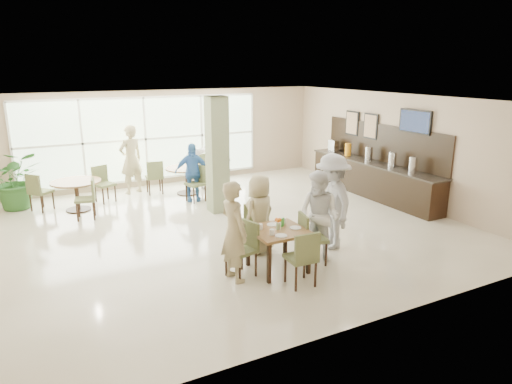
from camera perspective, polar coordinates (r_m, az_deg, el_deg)
name	(u,v)px	position (r m, az deg, el deg)	size (l,w,h in m)	color
ground	(223,228)	(10.18, -4.13, -4.50)	(10.00, 10.00, 0.00)	beige
room_shell	(222,152)	(9.73, -4.33, 4.96)	(10.00, 10.00, 10.00)	white
window_bank	(146,139)	(13.81, -13.63, 6.43)	(7.00, 0.04, 7.00)	silver
column	(217,155)	(11.02, -4.86, 4.60)	(0.45, 0.45, 2.80)	#737853
main_table	(278,235)	(7.94, 2.76, -5.34)	(0.92, 0.92, 0.75)	brown
round_table_left	(76,187)	(12.06, -21.55, 0.57)	(1.20, 1.20, 0.75)	brown
round_table_right	(187,173)	(12.86, -8.64, 2.35)	(1.17, 1.17, 0.75)	brown
chairs_main_table	(278,244)	(8.03, 2.72, -6.47)	(1.94, 1.96, 0.95)	#505A31
chairs_table_left	(77,191)	(12.10, -21.44, 0.06)	(2.14, 1.77, 0.95)	#505A31
chairs_table_right	(185,177)	(12.90, -8.88, 1.87)	(2.01, 1.85, 0.95)	#505A31
tabletop_clutter	(278,226)	(7.89, 2.75, -4.25)	(0.71, 0.75, 0.21)	white
buffet_counter	(373,176)	(12.91, 14.38, 1.93)	(0.64, 4.70, 1.95)	black
wall_tv	(415,121)	(12.02, 19.27, 8.32)	(0.06, 1.00, 0.58)	black
framed_art_a	(371,126)	(13.20, 14.14, 7.98)	(0.05, 0.55, 0.70)	black
framed_art_b	(352,123)	(13.81, 11.93, 8.42)	(0.05, 0.55, 0.70)	black
potted_plant	(16,180)	(12.81, -27.77, 1.35)	(1.33, 1.33, 1.47)	#2B5F26
teen_left	(234,231)	(7.51, -2.78, -4.94)	(0.62, 0.41, 1.71)	tan
teen_far	(260,214)	(8.64, 0.44, -2.79)	(0.75, 0.41, 1.53)	tan
teen_right	(319,216)	(8.37, 7.88, -3.03)	(0.81, 0.63, 1.67)	white
teen_standing	(332,202)	(8.95, 9.47, -1.20)	(1.21, 0.70, 1.88)	#A7A7A9
adult_a	(192,172)	(12.11, -8.00, 2.46)	(0.91, 0.51, 1.54)	#3E75BB
adult_b	(212,158)	(13.09, -5.47, 4.21)	(1.72, 0.74, 1.85)	white
adult_standing	(131,160)	(13.16, -15.36, 3.94)	(0.70, 0.46, 1.92)	tan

